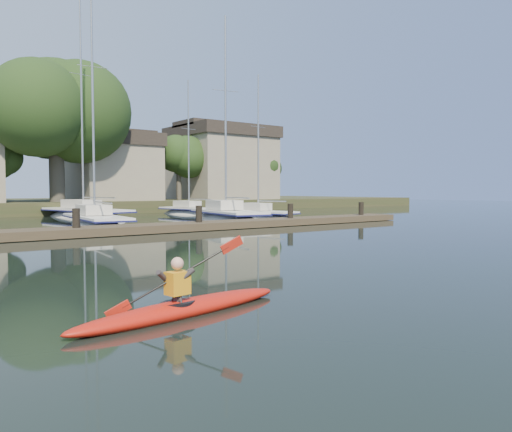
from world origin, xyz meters
TOP-DOWN VIEW (x-y plane):
  - ground at (0.00, 0.00)m, footprint 160.00×160.00m
  - kayak at (-5.83, -0.48)m, footprint 4.10×1.20m
  - dock at (0.00, 14.00)m, footprint 34.00×2.00m
  - sailboat_2 at (-0.38, 19.09)m, footprint 2.87×9.03m
  - sailboat_3 at (7.94, 18.84)m, footprint 3.74×9.12m
  - sailboat_4 at (10.90, 19.29)m, footprint 3.19×6.66m
  - sailboat_6 at (1.90, 27.71)m, footprint 4.31×11.02m
  - sailboat_7 at (10.29, 27.67)m, footprint 3.16×7.61m
  - shore at (1.61, 40.29)m, footprint 90.00×25.25m

SIDE VIEW (x-z plane):
  - sailboat_3 at x=7.94m, z-range -7.36..6.93m
  - sailboat_6 at x=1.90m, z-range -8.78..8.38m
  - sailboat_2 at x=-0.38m, z-range -7.53..7.17m
  - sailboat_7 at x=10.29m, z-range -6.13..5.78m
  - sailboat_4 at x=10.90m, z-range -5.62..5.26m
  - ground at x=0.00m, z-range 0.00..0.00m
  - kayak at x=-5.83m, z-range -0.49..0.81m
  - dock at x=0.00m, z-range -0.70..1.10m
  - shore at x=1.61m, z-range -3.15..9.60m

